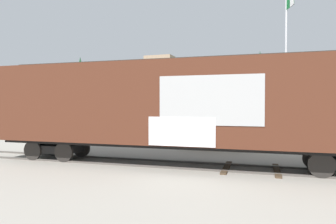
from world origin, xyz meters
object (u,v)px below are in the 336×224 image
freight_car (181,105)px  flagpole (287,56)px  parked_car_silver (131,131)px  parked_car_tan (218,133)px

freight_car → flagpole: flagpole is taller
parked_car_silver → flagpole: bearing=16.4°
parked_car_silver → parked_car_tan: parked_car_tan is taller
freight_car → parked_car_tan: bearing=85.4°
freight_car → parked_car_silver: size_ratio=3.99×
freight_car → parked_car_silver: (-5.52, 6.19, -1.80)m
parked_car_tan → parked_car_silver: bearing=175.9°
flagpole → parked_car_tan: (-3.88, -3.33, -4.90)m
freight_car → parked_car_silver: bearing=131.7°
flagpole → parked_car_tan: bearing=-139.3°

